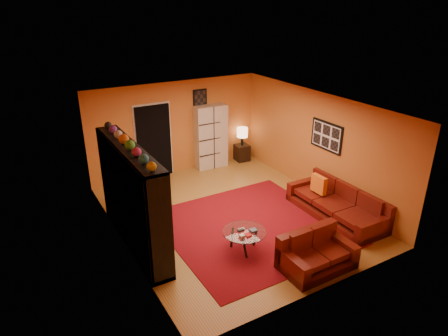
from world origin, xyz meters
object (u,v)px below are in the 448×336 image
sofa (339,204)px  bowl_chair (133,190)px  coffee_table (244,233)px  side_table (242,153)px  tv (136,201)px  loveseat (315,253)px  entertainment_unit (132,197)px  table_lamp (242,133)px  storage_cabinet (211,137)px

sofa → bowl_chair: size_ratio=3.67×
coffee_table → sofa: bearing=1.9°
side_table → bowl_chair: bearing=-166.1°
tv → side_table: (4.26, 2.83, -0.74)m
sofa → loveseat: size_ratio=1.79×
entertainment_unit → loveseat: (2.63, -2.42, -0.76)m
loveseat → table_lamp: 5.47m
storage_cabinet → sofa: bearing=-71.1°
loveseat → side_table: 5.44m
sofa → table_lamp: 4.05m
sofa → bowl_chair: (-3.88, 3.07, 0.01)m
loveseat → bowl_chair: size_ratio=2.05×
side_table → table_lamp: bearing=0.0°
loveseat → coffee_table: size_ratio=1.57×
storage_cabinet → bowl_chair: storage_cabinet is taller
sofa → table_lamp: size_ratio=4.45×
tv → loveseat: 3.55m
loveseat → side_table: bearing=-18.2°
sofa → coffee_table: sofa is taller
entertainment_unit → coffee_table: entertainment_unit is taller
loveseat → bowl_chair: loveseat is taller
loveseat → table_lamp: (1.68, 5.17, 0.60)m
loveseat → storage_cabinet: 5.30m
bowl_chair → side_table: (3.78, 0.93, -0.04)m
loveseat → storage_cabinet: size_ratio=0.73×
entertainment_unit → tv: 0.11m
sofa → storage_cabinet: 4.27m
sofa → table_lamp: (-0.10, 4.00, 0.61)m
sofa → side_table: sofa is taller
tv → bowl_chair: tv is taller
bowl_chair → side_table: bowl_chair is taller
bowl_chair → sofa: bearing=-38.4°
bowl_chair → side_table: bearing=13.9°
sofa → storage_cabinet: (-1.16, 4.05, 0.65)m
entertainment_unit → coffee_table: size_ratio=3.47×
loveseat → coffee_table: (-0.86, 1.08, 0.10)m
loveseat → table_lamp: bearing=-18.2°
coffee_table → bowl_chair: bowl_chair is taller
entertainment_unit → table_lamp: size_ratio=5.48×
bowl_chair → entertainment_unit: bearing=-106.4°
entertainment_unit → table_lamp: 5.12m
entertainment_unit → coffee_table: bearing=-37.2°
entertainment_unit → table_lamp: bearing=32.5°
coffee_table → bowl_chair: 3.39m
entertainment_unit → side_table: bearing=32.5°
sofa → storage_cabinet: size_ratio=1.31×
tv → side_table: tv is taller
sofa → bowl_chair: bearing=142.8°
side_table → tv: bearing=-146.4°
coffee_table → storage_cabinet: bearing=70.3°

